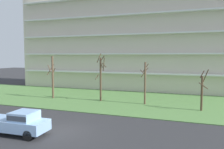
{
  "coord_description": "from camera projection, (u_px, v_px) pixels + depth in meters",
  "views": [
    {
      "loc": [
        10.31,
        -16.08,
        6.32
      ],
      "look_at": [
        2.43,
        6.0,
        4.37
      ],
      "focal_mm": 36.24,
      "sensor_mm": 36.0,
      "label": 1
    }
  ],
  "objects": [
    {
      "name": "ground",
      "position": [
        61.0,
        131.0,
        19.08
      ],
      "size": [
        160.0,
        160.0,
        0.0
      ],
      "primitive_type": "plane",
      "color": "#2D2D30"
    },
    {
      "name": "apartment_building",
      "position": [
        137.0,
        37.0,
        43.59
      ],
      "size": [
        45.12,
        10.95,
        19.95
      ],
      "color": "beige",
      "rests_on": "ground"
    },
    {
      "name": "grass_lawn_strip",
      "position": [
        115.0,
        100.0,
        32.21
      ],
      "size": [
        80.0,
        16.0,
        0.08
      ],
      "primitive_type": "cube",
      "color": "#547F42",
      "rests_on": "ground"
    },
    {
      "name": "tree_right",
      "position": [
        202.0,
        91.0,
        25.58
      ],
      "size": [
        1.07,
        1.33,
        4.82
      ],
      "color": "#4C3828",
      "rests_on": "ground"
    },
    {
      "name": "tree_center",
      "position": [
        145.0,
        82.0,
        28.98
      ],
      "size": [
        1.04,
        1.3,
        5.51
      ],
      "color": "brown",
      "rests_on": "ground"
    },
    {
      "name": "tree_far_left",
      "position": [
        53.0,
        77.0,
        33.1
      ],
      "size": [
        1.23,
        1.57,
        6.25
      ],
      "color": "brown",
      "rests_on": "ground"
    },
    {
      "name": "pickup_blue_near_left",
      "position": [
        18.0,
        122.0,
        18.04
      ],
      "size": [
        5.47,
        2.21,
        1.95
      ],
      "rotation": [
        0.0,
        0.0,
        0.04
      ],
      "color": "#8CB2E0",
      "rests_on": "ground"
    },
    {
      "name": "tree_left",
      "position": [
        101.0,
        77.0,
        31.07
      ],
      "size": [
        1.32,
        1.34,
        6.65
      ],
      "color": "#4C3828",
      "rests_on": "ground"
    }
  ]
}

